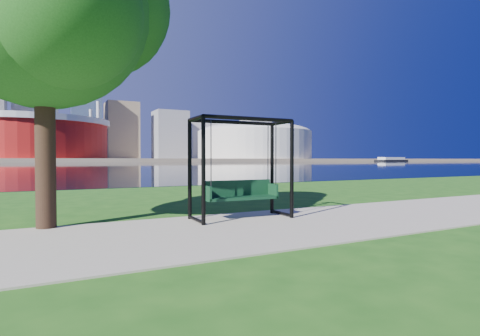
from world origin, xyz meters
TOP-DOWN VIEW (x-y plane):
  - ground at (0.00, 0.00)m, footprint 900.00×900.00m
  - path at (0.00, -0.50)m, footprint 120.00×4.00m
  - river at (0.00, 102.00)m, footprint 900.00×180.00m
  - far_bank at (0.00, 306.00)m, footprint 900.00×228.00m
  - stadium at (-10.00, 235.00)m, footprint 83.00×83.00m
  - arena at (135.00, 235.00)m, footprint 84.00×84.00m
  - skyline at (-4.27, 319.39)m, footprint 392.00×66.00m
  - swing at (0.10, 0.63)m, footprint 2.39×1.09m
  - barge at (218.22, 181.16)m, footprint 30.91×11.96m

SIDE VIEW (x-z plane):
  - ground at x=0.00m, z-range 0.00..0.00m
  - river at x=0.00m, z-range 0.00..0.02m
  - path at x=0.00m, z-range 0.00..0.03m
  - far_bank at x=0.00m, z-range 0.00..2.00m
  - swing at x=0.10m, z-range -0.04..2.38m
  - barge at x=218.22m, z-range -0.14..2.87m
  - stadium at x=-10.00m, z-range -1.77..30.23m
  - arena at x=135.00m, z-range 2.59..29.15m
  - skyline at x=-4.27m, z-range -12.36..84.14m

